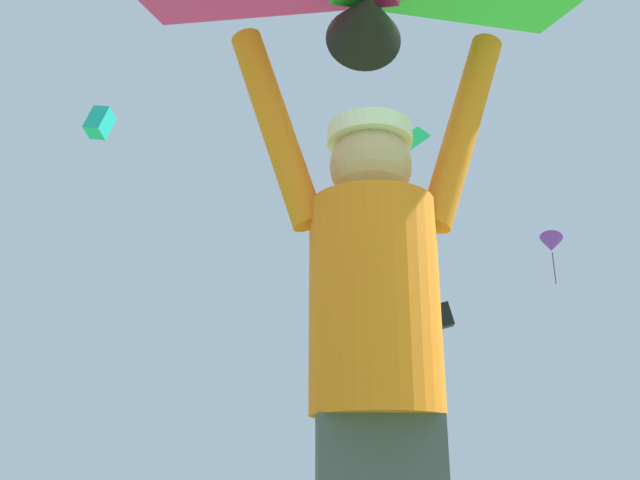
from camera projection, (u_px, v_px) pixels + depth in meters
kite_flyer_person at (376, 368)px, 1.69m from camera, size 0.81×0.34×1.92m
distant_kite_teal_overhead_distant at (413, 138)px, 21.12m from camera, size 0.88×0.92×0.45m
distant_kite_black_high_right at (443, 316)px, 34.66m from camera, size 1.10×0.85×1.37m
distant_kite_purple_mid_left at (551, 244)px, 29.30m from camera, size 1.38×1.38×2.42m
distant_kite_black_high_left at (303, 197)px, 27.97m from camera, size 1.11×0.97×1.21m
distant_kite_teal_far_center at (347, 220)px, 19.56m from camera, size 0.96×0.92×0.39m
distant_kite_teal_low_left at (408, 372)px, 34.27m from camera, size 1.02×0.86×1.12m
distant_kite_teal_mid_right at (100, 123)px, 30.27m from camera, size 1.23×1.22×1.59m
marker_flag at (379, 378)px, 5.85m from camera, size 0.30×0.24×1.69m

